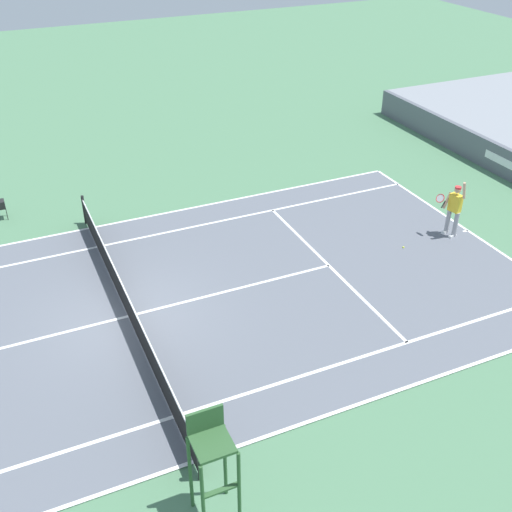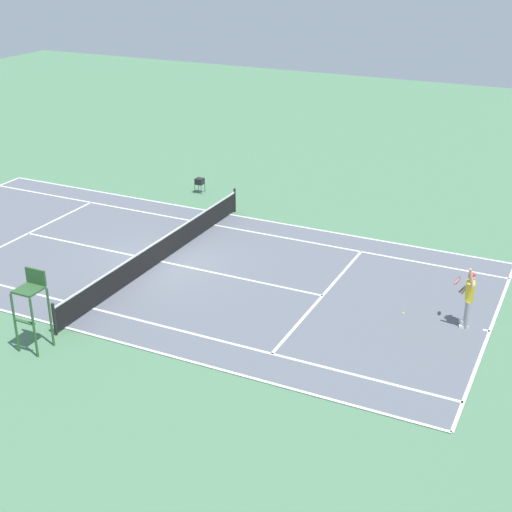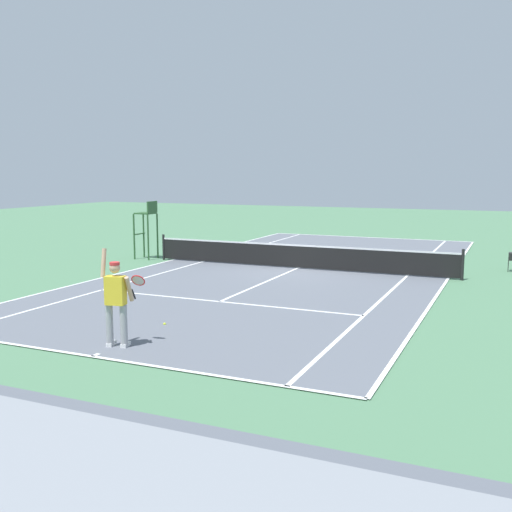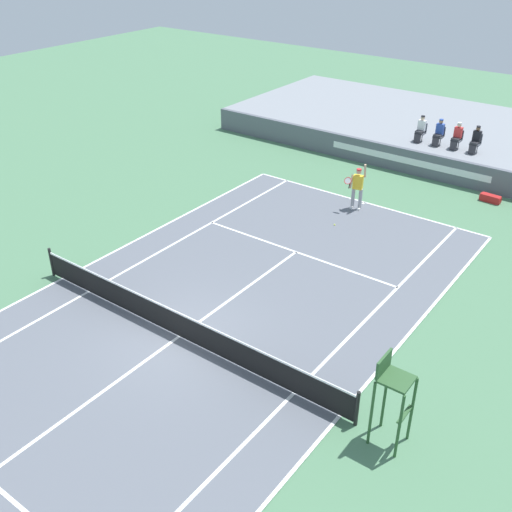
{
  "view_description": "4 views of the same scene",
  "coord_description": "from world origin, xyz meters",
  "views": [
    {
      "loc": [
        14.04,
        -2.39,
        10.52
      ],
      "look_at": [
        -0.01,
        3.9,
        1.0
      ],
      "focal_mm": 43.61,
      "sensor_mm": 36.0,
      "label": 1
    },
    {
      "loc": [
        20.65,
        13.88,
        11.22
      ],
      "look_at": [
        -0.01,
        3.9,
        1.0
      ],
      "focal_mm": 51.06,
      "sensor_mm": 36.0,
      "label": 2
    },
    {
      "loc": [
        -7.53,
        20.93,
        3.62
      ],
      "look_at": [
        -0.01,
        3.9,
        1.0
      ],
      "focal_mm": 41.58,
      "sensor_mm": 36.0,
      "label": 3
    },
    {
      "loc": [
        10.4,
        -10.18,
        11.07
      ],
      "look_at": [
        -0.01,
        3.9,
        1.0
      ],
      "focal_mm": 42.14,
      "sensor_mm": 36.0,
      "label": 4
    }
  ],
  "objects": [
    {
      "name": "spectator_seated_3",
      "position": [
        2.62,
        17.61,
        1.8
      ],
      "size": [
        0.44,
        0.6,
        1.26
      ],
      "color": "#474C56",
      "rests_on": "bleacher_platform"
    },
    {
      "name": "tennis_ball",
      "position": [
        0.05,
        9.18,
        0.03
      ],
      "size": [
        0.07,
        0.07,
        0.07
      ],
      "primitive_type": "sphere",
      "color": "#D1E533",
      "rests_on": "ground"
    },
    {
      "name": "net",
      "position": [
        0.0,
        0.0,
        0.52
      ],
      "size": [
        11.98,
        0.1,
        1.07
      ],
      "color": "black",
      "rests_on": "ground"
    },
    {
      "name": "equipment_bag",
      "position": [
        4.37,
        15.25,
        0.16
      ],
      "size": [
        0.92,
        0.39,
        0.32
      ],
      "color": "red",
      "rests_on": "ground"
    },
    {
      "name": "bleacher_platform",
      "position": [
        0.0,
        21.32,
        0.6
      ],
      "size": [
        23.14,
        9.94,
        1.19
      ],
      "primitive_type": "cube",
      "color": "gray",
      "rests_on": "ground"
    },
    {
      "name": "umpire_chair",
      "position": [
        6.74,
        0.0,
        1.56
      ],
      "size": [
        0.77,
        0.77,
        2.44
      ],
      "color": "#2D562D",
      "rests_on": "ground"
    },
    {
      "name": "spectator_seated_2",
      "position": [
        1.72,
        17.61,
        1.8
      ],
      "size": [
        0.44,
        0.6,
        1.26
      ],
      "color": "#474C56",
      "rests_on": "bleacher_platform"
    },
    {
      "name": "tennis_player",
      "position": [
        -0.04,
        11.12,
        0.99
      ],
      "size": [
        0.74,
        0.74,
        2.08
      ],
      "color": "#9E9EA3",
      "rests_on": "ground"
    },
    {
      "name": "spectator_seated_1",
      "position": [
        0.83,
        17.61,
        1.8
      ],
      "size": [
        0.44,
        0.6,
        1.26
      ],
      "color": "#474C56",
      "rests_on": "bleacher_platform"
    },
    {
      "name": "court",
      "position": [
        0.0,
        0.0,
        0.01
      ],
      "size": [
        11.08,
        23.88,
        0.03
      ],
      "color": "slate",
      "rests_on": "ground"
    },
    {
      "name": "ground_plane",
      "position": [
        0.0,
        0.0,
        0.0
      ],
      "size": [
        80.0,
        80.0,
        0.0
      ],
      "primitive_type": "plane",
      "color": "#4C7A56"
    },
    {
      "name": "barrier_wall",
      "position": [
        0.0,
        16.23,
        0.6
      ],
      "size": [
        23.14,
        0.25,
        1.19
      ],
      "color": "#565B66",
      "rests_on": "ground"
    },
    {
      "name": "spectator_seated_0",
      "position": [
        -0.1,
        17.61,
        1.8
      ],
      "size": [
        0.44,
        0.6,
        1.26
      ],
      "color": "#474C56",
      "rests_on": "bleacher_platform"
    }
  ]
}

